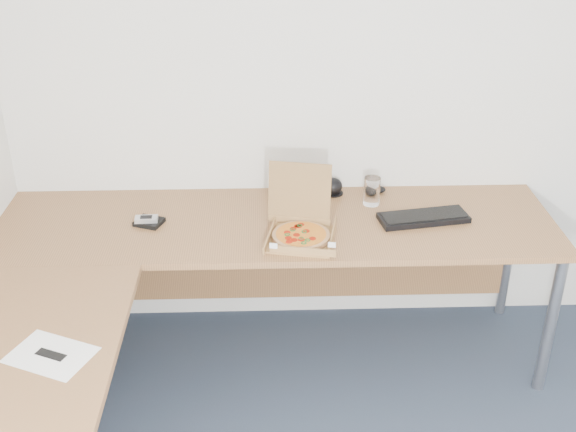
{
  "coord_description": "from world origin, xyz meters",
  "views": [
    {
      "loc": [
        -0.54,
        -1.43,
        2.24
      ],
      "look_at": [
        -0.45,
        1.28,
        0.82
      ],
      "focal_mm": 44.72,
      "sensor_mm": 36.0,
      "label": 1
    }
  ],
  "objects_px": {
    "pizza_box": "(301,231)",
    "wallet": "(149,222)",
    "drinking_glass": "(372,191)",
    "keyboard": "(423,218)",
    "desk": "(196,280)"
  },
  "relations": [
    {
      "from": "keyboard",
      "to": "wallet",
      "type": "relative_size",
      "value": 3.46
    },
    {
      "from": "desk",
      "to": "pizza_box",
      "type": "relative_size",
      "value": 7.79
    },
    {
      "from": "desk",
      "to": "keyboard",
      "type": "height_order",
      "value": "keyboard"
    },
    {
      "from": "desk",
      "to": "wallet",
      "type": "relative_size",
      "value": 21.67
    },
    {
      "from": "keyboard",
      "to": "wallet",
      "type": "bearing_deg",
      "value": 170.02
    },
    {
      "from": "pizza_box",
      "to": "keyboard",
      "type": "relative_size",
      "value": 0.8
    },
    {
      "from": "pizza_box",
      "to": "wallet",
      "type": "bearing_deg",
      "value": 178.7
    },
    {
      "from": "pizza_box",
      "to": "drinking_glass",
      "type": "bearing_deg",
      "value": 53.46
    },
    {
      "from": "drinking_glass",
      "to": "pizza_box",
      "type": "bearing_deg",
      "value": -137.81
    },
    {
      "from": "keyboard",
      "to": "desk",
      "type": "bearing_deg",
      "value": -166.81
    },
    {
      "from": "drinking_glass",
      "to": "wallet",
      "type": "xyz_separation_m",
      "value": [
        -1.01,
        -0.16,
        -0.06
      ]
    },
    {
      "from": "drinking_glass",
      "to": "keyboard",
      "type": "relative_size",
      "value": 0.34
    },
    {
      "from": "drinking_glass",
      "to": "desk",
      "type": "bearing_deg",
      "value": -142.81
    },
    {
      "from": "wallet",
      "to": "keyboard",
      "type": "bearing_deg",
      "value": 21.06
    },
    {
      "from": "pizza_box",
      "to": "wallet",
      "type": "relative_size",
      "value": 2.78
    }
  ]
}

